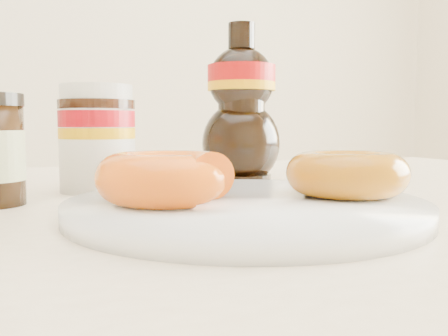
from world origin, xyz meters
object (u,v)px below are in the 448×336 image
object	(u,v)px
dining_table	(147,289)
nutella_jar	(97,134)
plate	(246,207)
syrup_bottle	(241,103)
donut_bitten	(168,177)
donut_whole	(347,173)

from	to	relation	value
dining_table	nutella_jar	xyz separation A→B (m)	(-0.03, 0.10, 0.15)
plate	syrup_bottle	xyz separation A→B (m)	(0.09, 0.24, 0.09)
dining_table	plate	distance (m)	0.15
dining_table	donut_bitten	xyz separation A→B (m)	(-0.00, -0.09, 0.12)
plate	donut_bitten	world-z (taller)	donut_bitten
donut_whole	dining_table	bearing A→B (deg)	145.15
dining_table	donut_bitten	size ratio (longest dim) A/B	12.78
donut_bitten	syrup_bottle	size ratio (longest dim) A/B	0.54
donut_whole	nutella_jar	world-z (taller)	nutella_jar
plate	nutella_jar	size ratio (longest dim) A/B	2.45
plate	nutella_jar	bearing A→B (deg)	115.48
plate	syrup_bottle	size ratio (longest dim) A/B	1.41
nutella_jar	plate	bearing A→B (deg)	-64.52
donut_whole	nutella_jar	distance (m)	0.28
dining_table	syrup_bottle	distance (m)	0.28
donut_bitten	nutella_jar	bearing A→B (deg)	97.27
donut_bitten	syrup_bottle	world-z (taller)	syrup_bottle
syrup_bottle	donut_whole	bearing A→B (deg)	-91.09
dining_table	donut_whole	distance (m)	0.22
plate	syrup_bottle	bearing A→B (deg)	68.59
donut_bitten	donut_whole	world-z (taller)	donut_bitten
syrup_bottle	plate	bearing A→B (deg)	-111.41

